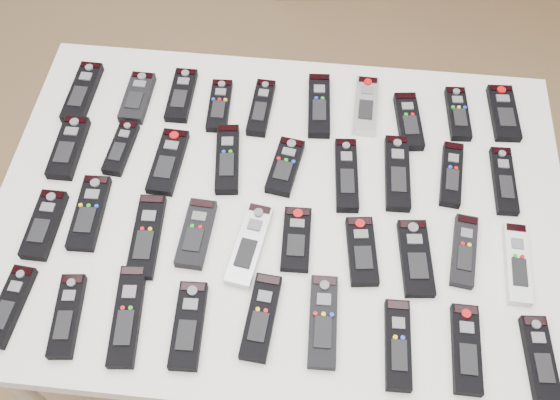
# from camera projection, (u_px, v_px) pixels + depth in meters

# --- Properties ---
(ground) EXTENTS (4.00, 4.00, 0.00)m
(ground) POSITION_uv_depth(u_px,v_px,m) (280.00, 302.00, 2.08)
(ground) COLOR #987C4D
(ground) RESTS_ON ground
(table) EXTENTS (1.25, 0.88, 0.78)m
(table) POSITION_uv_depth(u_px,v_px,m) (280.00, 218.00, 1.41)
(table) COLOR white
(table) RESTS_ON ground
(remote_0) EXTENTS (0.06, 0.18, 0.02)m
(remote_0) POSITION_uv_depth(u_px,v_px,m) (82.00, 92.00, 1.53)
(remote_0) COLOR black
(remote_0) RESTS_ON table
(remote_1) EXTENTS (0.06, 0.15, 0.02)m
(remote_1) POSITION_uv_depth(u_px,v_px,m) (137.00, 98.00, 1.52)
(remote_1) COLOR black
(remote_1) RESTS_ON table
(remote_2) EXTENTS (0.05, 0.16, 0.02)m
(remote_2) POSITION_uv_depth(u_px,v_px,m) (181.00, 95.00, 1.52)
(remote_2) COLOR black
(remote_2) RESTS_ON table
(remote_3) EXTENTS (0.06, 0.16, 0.02)m
(remote_3) POSITION_uv_depth(u_px,v_px,m) (219.00, 106.00, 1.51)
(remote_3) COLOR black
(remote_3) RESTS_ON table
(remote_4) EXTENTS (0.05, 0.17, 0.02)m
(remote_4) POSITION_uv_depth(u_px,v_px,m) (261.00, 108.00, 1.50)
(remote_4) COLOR black
(remote_4) RESTS_ON table
(remote_5) EXTENTS (0.06, 0.19, 0.02)m
(remote_5) POSITION_uv_depth(u_px,v_px,m) (319.00, 105.00, 1.50)
(remote_5) COLOR black
(remote_5) RESTS_ON table
(remote_6) EXTENTS (0.06, 0.17, 0.02)m
(remote_6) POSITION_uv_depth(u_px,v_px,m) (366.00, 106.00, 1.50)
(remote_6) COLOR #B7B7BC
(remote_6) RESTS_ON table
(remote_7) EXTENTS (0.07, 0.17, 0.02)m
(remote_7) POSITION_uv_depth(u_px,v_px,m) (409.00, 121.00, 1.48)
(remote_7) COLOR black
(remote_7) RESTS_ON table
(remote_8) EXTENTS (0.06, 0.16, 0.02)m
(remote_8) POSITION_uv_depth(u_px,v_px,m) (458.00, 114.00, 1.49)
(remote_8) COLOR black
(remote_8) RESTS_ON table
(remote_9) EXTENTS (0.07, 0.17, 0.02)m
(remote_9) POSITION_uv_depth(u_px,v_px,m) (504.00, 113.00, 1.49)
(remote_9) COLOR black
(remote_9) RESTS_ON table
(remote_10) EXTENTS (0.06, 0.17, 0.02)m
(remote_10) POSITION_uv_depth(u_px,v_px,m) (69.00, 148.00, 1.44)
(remote_10) COLOR black
(remote_10) RESTS_ON table
(remote_11) EXTENTS (0.05, 0.15, 0.02)m
(remote_11) POSITION_uv_depth(u_px,v_px,m) (121.00, 148.00, 1.44)
(remote_11) COLOR black
(remote_11) RESTS_ON table
(remote_12) EXTENTS (0.07, 0.18, 0.02)m
(remote_12) POSITION_uv_depth(u_px,v_px,m) (168.00, 162.00, 1.42)
(remote_12) COLOR black
(remote_12) RESTS_ON table
(remote_13) EXTENTS (0.07, 0.19, 0.02)m
(remote_13) POSITION_uv_depth(u_px,v_px,m) (227.00, 159.00, 1.42)
(remote_13) COLOR black
(remote_13) RESTS_ON table
(remote_14) EXTENTS (0.08, 0.16, 0.02)m
(remote_14) POSITION_uv_depth(u_px,v_px,m) (285.00, 166.00, 1.41)
(remote_14) COLOR black
(remote_14) RESTS_ON table
(remote_15) EXTENTS (0.06, 0.19, 0.02)m
(remote_15) POSITION_uv_depth(u_px,v_px,m) (346.00, 175.00, 1.39)
(remote_15) COLOR black
(remote_15) RESTS_ON table
(remote_16) EXTENTS (0.06, 0.20, 0.02)m
(remote_16) POSITION_uv_depth(u_px,v_px,m) (397.00, 173.00, 1.40)
(remote_16) COLOR black
(remote_16) RESTS_ON table
(remote_17) EXTENTS (0.06, 0.17, 0.02)m
(remote_17) POSITION_uv_depth(u_px,v_px,m) (451.00, 174.00, 1.40)
(remote_17) COLOR black
(remote_17) RESTS_ON table
(remote_18) EXTENTS (0.05, 0.18, 0.02)m
(remote_18) POSITION_uv_depth(u_px,v_px,m) (504.00, 181.00, 1.39)
(remote_18) COLOR black
(remote_18) RESTS_ON table
(remote_19) EXTENTS (0.06, 0.16, 0.02)m
(remote_19) POSITION_uv_depth(u_px,v_px,m) (44.00, 225.00, 1.32)
(remote_19) COLOR black
(remote_19) RESTS_ON table
(remote_20) EXTENTS (0.06, 0.18, 0.02)m
(remote_20) POSITION_uv_depth(u_px,v_px,m) (89.00, 213.00, 1.34)
(remote_20) COLOR black
(remote_20) RESTS_ON table
(remote_21) EXTENTS (0.07, 0.20, 0.02)m
(remote_21) POSITION_uv_depth(u_px,v_px,m) (147.00, 236.00, 1.31)
(remote_21) COLOR black
(remote_21) RESTS_ON table
(remote_22) EXTENTS (0.06, 0.16, 0.02)m
(remote_22) POSITION_uv_depth(u_px,v_px,m) (196.00, 233.00, 1.31)
(remote_22) COLOR black
(remote_22) RESTS_ON table
(remote_23) EXTENTS (0.08, 0.20, 0.02)m
(remote_23) POSITION_uv_depth(u_px,v_px,m) (249.00, 244.00, 1.30)
(remote_23) COLOR #B7B7BC
(remote_23) RESTS_ON table
(remote_24) EXTENTS (0.06, 0.15, 0.02)m
(remote_24) POSITION_uv_depth(u_px,v_px,m) (296.00, 239.00, 1.31)
(remote_24) COLOR black
(remote_24) RESTS_ON table
(remote_25) EXTENTS (0.08, 0.16, 0.02)m
(remote_25) POSITION_uv_depth(u_px,v_px,m) (362.00, 251.00, 1.29)
(remote_25) COLOR black
(remote_25) RESTS_ON table
(remote_26) EXTENTS (0.08, 0.18, 0.02)m
(remote_26) POSITION_uv_depth(u_px,v_px,m) (416.00, 258.00, 1.28)
(remote_26) COLOR black
(remote_26) RESTS_ON table
(remote_27) EXTENTS (0.07, 0.17, 0.02)m
(remote_27) POSITION_uv_depth(u_px,v_px,m) (464.00, 251.00, 1.29)
(remote_27) COLOR black
(remote_27) RESTS_ON table
(remote_28) EXTENTS (0.05, 0.18, 0.02)m
(remote_28) POSITION_uv_depth(u_px,v_px,m) (517.00, 263.00, 1.28)
(remote_28) COLOR silver
(remote_28) RESTS_ON table
(remote_29) EXTENTS (0.06, 0.17, 0.02)m
(remote_29) POSITION_uv_depth(u_px,v_px,m) (10.00, 306.00, 1.23)
(remote_29) COLOR black
(remote_29) RESTS_ON table
(remote_30) EXTENTS (0.06, 0.17, 0.02)m
(remote_30) POSITION_uv_depth(u_px,v_px,m) (67.00, 316.00, 1.21)
(remote_30) COLOR black
(remote_30) RESTS_ON table
(remote_31) EXTENTS (0.07, 0.21, 0.02)m
(remote_31) POSITION_uv_depth(u_px,v_px,m) (127.00, 316.00, 1.22)
(remote_31) COLOR black
(remote_31) RESTS_ON table
(remote_32) EXTENTS (0.06, 0.18, 0.02)m
(remote_32) POSITION_uv_depth(u_px,v_px,m) (189.00, 325.00, 1.20)
(remote_32) COLOR black
(remote_32) RESTS_ON table
(remote_33) EXTENTS (0.07, 0.18, 0.02)m
(remote_33) POSITION_uv_depth(u_px,v_px,m) (261.00, 317.00, 1.21)
(remote_33) COLOR black
(remote_33) RESTS_ON table
(remote_34) EXTENTS (0.06, 0.19, 0.02)m
(remote_34) POSITION_uv_depth(u_px,v_px,m) (323.00, 321.00, 1.21)
(remote_34) COLOR black
(remote_34) RESTS_ON table
(remote_35) EXTENTS (0.05, 0.18, 0.02)m
(remote_35) POSITION_uv_depth(u_px,v_px,m) (398.00, 345.00, 1.18)
(remote_35) COLOR black
(remote_35) RESTS_ON table
(remote_36) EXTENTS (0.05, 0.17, 0.02)m
(remote_36) POSITION_uv_depth(u_px,v_px,m) (466.00, 349.00, 1.18)
(remote_36) COLOR black
(remote_36) RESTS_ON table
(remote_37) EXTENTS (0.06, 0.16, 0.02)m
(remote_37) POSITION_uv_depth(u_px,v_px,m) (540.00, 358.00, 1.17)
(remote_37) COLOR black
(remote_37) RESTS_ON table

